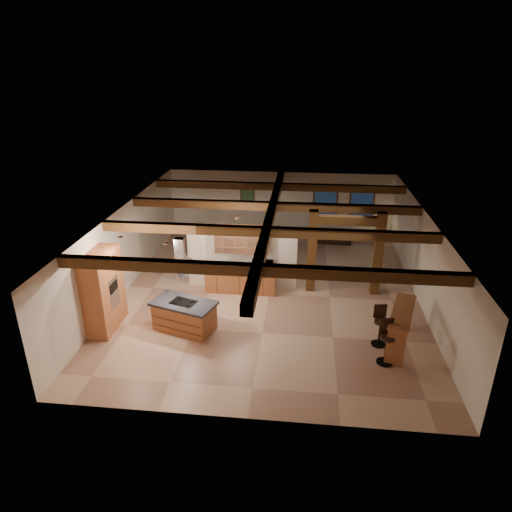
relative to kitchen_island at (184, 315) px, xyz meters
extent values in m
plane|color=tan|center=(2.32, 2.49, -0.46)|extent=(12.00, 12.00, 0.00)
plane|color=beige|center=(2.32, 8.49, 0.99)|extent=(10.00, 0.00, 10.00)
plane|color=beige|center=(2.32, -3.51, 0.99)|extent=(10.00, 0.00, 10.00)
plane|color=beige|center=(-2.68, 2.49, 0.99)|extent=(0.00, 12.00, 12.00)
plane|color=beige|center=(7.32, 2.49, 0.99)|extent=(0.00, 12.00, 12.00)
plane|color=#3B2313|center=(2.32, 2.49, 2.44)|extent=(12.00, 12.00, 0.00)
cube|color=#412610|center=(2.32, -1.51, 2.30)|extent=(10.00, 0.25, 0.28)
cube|color=#412610|center=(2.32, 1.19, 2.30)|extent=(10.00, 0.25, 0.28)
cube|color=#412610|center=(2.32, 3.79, 2.30)|extent=(10.00, 0.25, 0.28)
cube|color=#412610|center=(2.32, 6.49, 2.30)|extent=(10.00, 0.25, 0.28)
cube|color=#412610|center=(2.32, 2.49, 2.30)|extent=(0.28, 12.00, 0.28)
cube|color=#412610|center=(3.72, 2.99, 0.99)|extent=(0.30, 0.30, 2.90)
cube|color=#412610|center=(5.92, 2.99, 0.99)|extent=(0.30, 0.30, 2.90)
cube|color=#412610|center=(4.82, 2.99, 2.14)|extent=(2.50, 0.28, 0.28)
cube|color=beige|center=(1.32, 2.99, 0.64)|extent=(3.80, 0.18, 2.20)
cube|color=#A86536|center=(-2.35, -0.11, 0.74)|extent=(0.64, 1.60, 2.40)
cube|color=silver|center=(-2.05, -0.11, 0.69)|extent=(0.06, 0.62, 0.95)
cube|color=black|center=(-2.01, -0.11, 0.89)|extent=(0.01, 0.50, 0.28)
cube|color=#A86536|center=(1.32, 2.60, -0.03)|extent=(2.40, 0.60, 0.86)
cube|color=black|center=(1.32, 2.60, 0.44)|extent=(2.50, 0.66, 0.08)
cube|color=#A86536|center=(1.32, 2.81, 1.39)|extent=(1.80, 0.34, 0.95)
cube|color=silver|center=(1.32, 2.63, 1.39)|extent=(1.74, 0.02, 0.90)
pyramid|color=silver|center=(0.00, 0.00, 1.26)|extent=(1.10, 1.10, 0.45)
cube|color=silver|center=(0.00, 0.00, 2.07)|extent=(0.26, 0.22, 0.73)
cube|color=#412610|center=(4.32, 8.43, 1.04)|extent=(1.10, 0.05, 1.70)
cube|color=black|center=(4.32, 8.40, 1.04)|extent=(0.95, 0.02, 1.55)
cube|color=#412610|center=(5.92, 8.43, 1.04)|extent=(1.10, 0.05, 1.70)
cube|color=black|center=(5.92, 8.40, 1.04)|extent=(0.95, 0.02, 1.55)
cube|color=#412610|center=(0.82, 8.43, 1.24)|extent=(0.65, 0.04, 0.85)
cube|color=#225131|center=(0.82, 8.41, 1.24)|extent=(0.55, 0.01, 0.75)
cylinder|color=silver|center=(-0.28, -0.31, 2.41)|extent=(0.16, 0.16, 0.03)
cylinder|color=silver|center=(1.32, 1.99, 2.41)|extent=(0.16, 0.16, 0.03)
cylinder|color=silver|center=(-1.68, -0.01, 2.41)|extent=(0.16, 0.16, 0.03)
cube|color=#A86536|center=(0.00, 0.00, -0.05)|extent=(1.91, 1.36, 0.83)
cube|color=black|center=(0.00, 0.00, 0.40)|extent=(2.06, 1.50, 0.08)
cube|color=black|center=(0.00, 0.00, 0.45)|extent=(0.83, 0.68, 0.02)
imported|color=#3D200F|center=(1.53, 5.67, -0.15)|extent=(1.92, 1.33, 0.62)
imported|color=black|center=(4.58, 7.72, -0.19)|extent=(1.89, 0.81, 0.54)
imported|color=silver|center=(2.22, 2.60, 0.60)|extent=(0.47, 0.35, 0.24)
cube|color=#A86536|center=(6.19, -0.20, 0.63)|extent=(1.13, 2.20, 0.06)
cube|color=#A86536|center=(5.91, -1.12, 0.07)|extent=(0.49, 0.24, 1.07)
cube|color=#A86536|center=(6.47, 0.72, 0.07)|extent=(0.49, 0.24, 1.07)
cube|color=#412610|center=(6.71, 7.71, -0.20)|extent=(0.53, 0.53, 0.53)
cylinder|color=black|center=(6.71, 7.71, 0.15)|extent=(0.06, 0.06, 0.15)
cone|color=#FFDB99|center=(6.71, 7.71, 0.30)|extent=(0.26, 0.26, 0.17)
cylinder|color=black|center=(5.69, -1.07, 0.33)|extent=(0.39, 0.39, 0.08)
cube|color=black|center=(5.66, -0.88, 0.58)|extent=(0.37, 0.11, 0.44)
cylinder|color=black|center=(5.69, -1.07, -0.07)|extent=(0.07, 0.07, 0.77)
cylinder|color=black|center=(5.69, -1.07, -0.44)|extent=(0.44, 0.44, 0.03)
cylinder|color=black|center=(5.64, -0.22, 0.29)|extent=(0.37, 0.37, 0.07)
cube|color=black|center=(5.62, -0.04, 0.53)|extent=(0.36, 0.09, 0.42)
cylinder|color=black|center=(5.64, -0.22, -0.09)|extent=(0.06, 0.06, 0.73)
cylinder|color=black|center=(5.64, -0.22, -0.44)|extent=(0.42, 0.42, 0.03)
cube|color=#412610|center=(0.84, 4.95, -0.01)|extent=(0.43, 0.43, 0.06)
cube|color=#412610|center=(0.84, 5.16, 0.36)|extent=(0.42, 0.06, 0.75)
cylinder|color=#412610|center=(0.67, 4.78, -0.25)|extent=(0.05, 0.05, 0.42)
cylinder|color=#412610|center=(1.01, 4.78, -0.25)|extent=(0.05, 0.05, 0.42)
cylinder|color=#412610|center=(0.67, 5.12, -0.25)|extent=(0.05, 0.05, 0.42)
cylinder|color=#412610|center=(1.01, 5.13, -0.25)|extent=(0.05, 0.05, 0.42)
cube|color=#412610|center=(0.81, 6.35, -0.01)|extent=(0.43, 0.43, 0.06)
cube|color=#412610|center=(0.82, 6.14, 0.36)|extent=(0.42, 0.06, 0.75)
cylinder|color=#412610|center=(0.98, 6.53, -0.25)|extent=(0.05, 0.05, 0.42)
cylinder|color=#412610|center=(0.64, 6.52, -0.25)|extent=(0.05, 0.05, 0.42)
cylinder|color=#412610|center=(0.99, 6.19, -0.25)|extent=(0.05, 0.05, 0.42)
cylinder|color=#412610|center=(0.65, 6.18, -0.25)|extent=(0.05, 0.05, 0.42)
cube|color=#412610|center=(1.54, 4.96, -0.01)|extent=(0.43, 0.43, 0.06)
cube|color=#412610|center=(1.54, 5.18, 0.36)|extent=(0.42, 0.06, 0.75)
cylinder|color=#412610|center=(1.37, 4.79, -0.25)|extent=(0.05, 0.05, 0.42)
cylinder|color=#412610|center=(1.71, 4.80, -0.25)|extent=(0.05, 0.05, 0.42)
cylinder|color=#412610|center=(1.37, 5.13, -0.25)|extent=(0.05, 0.05, 0.42)
cylinder|color=#412610|center=(1.71, 5.14, -0.25)|extent=(0.05, 0.05, 0.42)
cube|color=#412610|center=(1.51, 6.37, -0.01)|extent=(0.43, 0.43, 0.06)
cube|color=#412610|center=(1.52, 6.16, 0.36)|extent=(0.42, 0.06, 0.75)
cylinder|color=#412610|center=(1.68, 6.54, -0.25)|extent=(0.05, 0.05, 0.42)
cylinder|color=#412610|center=(1.34, 6.53, -0.25)|extent=(0.05, 0.05, 0.42)
cylinder|color=#412610|center=(1.69, 6.20, -0.25)|extent=(0.05, 0.05, 0.42)
cylinder|color=#412610|center=(1.35, 6.19, -0.25)|extent=(0.05, 0.05, 0.42)
cube|color=#412610|center=(2.24, 4.98, -0.01)|extent=(0.43, 0.43, 0.06)
cube|color=#412610|center=(2.24, 5.19, 0.36)|extent=(0.42, 0.06, 0.75)
cylinder|color=#412610|center=(2.07, 4.80, -0.25)|extent=(0.05, 0.05, 0.42)
cylinder|color=#412610|center=(2.42, 4.81, -0.25)|extent=(0.05, 0.05, 0.42)
cylinder|color=#412610|center=(2.07, 5.14, -0.25)|extent=(0.05, 0.05, 0.42)
cylinder|color=#412610|center=(2.41, 5.15, -0.25)|extent=(0.05, 0.05, 0.42)
cube|color=#412610|center=(2.22, 6.38, -0.01)|extent=(0.43, 0.43, 0.06)
cube|color=#412610|center=(2.22, 6.17, 0.36)|extent=(0.42, 0.06, 0.75)
cylinder|color=#412610|center=(2.38, 6.55, -0.25)|extent=(0.05, 0.05, 0.42)
cylinder|color=#412610|center=(2.04, 6.55, -0.25)|extent=(0.05, 0.05, 0.42)
cylinder|color=#412610|center=(2.39, 6.21, -0.25)|extent=(0.05, 0.05, 0.42)
cylinder|color=#412610|center=(2.05, 6.21, -0.25)|extent=(0.05, 0.05, 0.42)
camera|label=1|loc=(3.38, -11.42, 6.92)|focal=32.00mm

